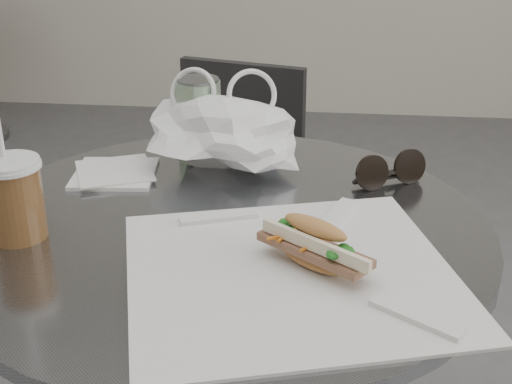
# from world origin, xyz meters

# --- Properties ---
(cafe_table) EXTENTS (0.76, 0.76, 0.74)m
(cafe_table) POSITION_xyz_m (0.00, 0.20, 0.47)
(cafe_table) COLOR slate
(cafe_table) RESTS_ON ground
(chair_far) EXTENTS (0.41, 0.44, 0.77)m
(chair_far) POSITION_xyz_m (-0.11, 0.85, 0.35)
(chair_far) COLOR #2C2C2F
(chair_far) RESTS_ON ground
(sandwich_paper) EXTENTS (0.49, 0.47, 0.00)m
(sandwich_paper) POSITION_xyz_m (0.10, 0.07, 0.74)
(sandwich_paper) COLOR white
(sandwich_paper) RESTS_ON cafe_table
(banh_mi) EXTENTS (0.19, 0.17, 0.06)m
(banh_mi) POSITION_xyz_m (0.13, 0.09, 0.77)
(banh_mi) COLOR tan
(banh_mi) RESTS_ON sandwich_paper
(iced_coffee) EXTENTS (0.08, 0.08, 0.24)m
(iced_coffee) POSITION_xyz_m (-0.27, 0.13, 0.80)
(iced_coffee) COLOR brown
(iced_coffee) RESTS_ON cafe_table
(sunglasses) EXTENTS (0.12, 0.08, 0.06)m
(sunglasses) POSITION_xyz_m (0.24, 0.36, 0.76)
(sunglasses) COLOR black
(sunglasses) RESTS_ON cafe_table
(plastic_bag) EXTENTS (0.24, 0.19, 0.12)m
(plastic_bag) POSITION_xyz_m (-0.03, 0.40, 0.80)
(plastic_bag) COLOR white
(plastic_bag) RESTS_ON cafe_table
(napkin_stack) EXTENTS (0.16, 0.16, 0.01)m
(napkin_stack) POSITION_xyz_m (-0.20, 0.35, 0.74)
(napkin_stack) COLOR white
(napkin_stack) RESTS_ON cafe_table
(drink_can) EXTENTS (0.07, 0.07, 0.14)m
(drink_can) POSITION_xyz_m (-0.08, 0.44, 0.81)
(drink_can) COLOR #528B51
(drink_can) RESTS_ON cafe_table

